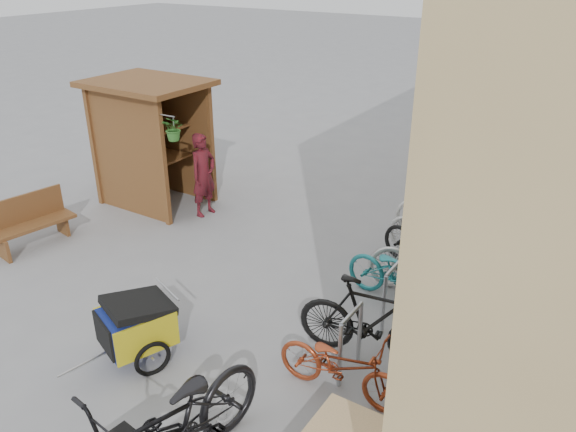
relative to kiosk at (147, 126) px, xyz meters
The scene contains 16 objects.
ground 4.39m from the kiosk, 37.02° to the right, with size 80.00×80.00×0.00m, color gray.
kiosk is the anchor object (origin of this frame).
bike_rack 5.67m from the kiosk, ahead, with size 0.05×5.35×0.86m.
bench 2.73m from the kiosk, 99.10° to the right, with size 0.64×1.44×0.88m.
shopping_carts 7.69m from the kiosk, 34.70° to the left, with size 0.58×2.30×1.04m.
child_trailer 4.96m from the kiosk, 47.33° to the right, with size 0.95×1.45×0.84m.
cargo_bike 6.81m from the kiosk, 43.93° to the right, with size 1.06×2.36×1.20m.
person_kiosk 1.47m from the kiosk, ahead, with size 0.57×0.38×1.57m, color maroon.
bike_0 6.44m from the kiosk, 26.56° to the right, with size 0.54×1.54×0.81m, color #92361A.
bike_1 6.12m from the kiosk, 20.34° to the right, with size 0.51×1.81×1.09m, color black.
bike_2 5.68m from the kiosk, ahead, with size 0.60×1.72×0.90m, color #1D7075.
bike_3 5.86m from the kiosk, ahead, with size 0.50×1.75×1.05m, color silver.
bike_4 5.69m from the kiosk, ahead, with size 0.61×1.76×0.92m, color black.
bike_5 5.64m from the kiosk, ahead, with size 0.46×1.64×0.99m, color silver.
bike_6 5.79m from the kiosk, 16.73° to the left, with size 0.66×1.90×1.00m, color silver.
bike_7 6.05m from the kiosk, 19.69° to the left, with size 0.45×1.59×0.95m, color tan.
Camera 1 is at (4.50, -4.77, 4.47)m, focal length 35.00 mm.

